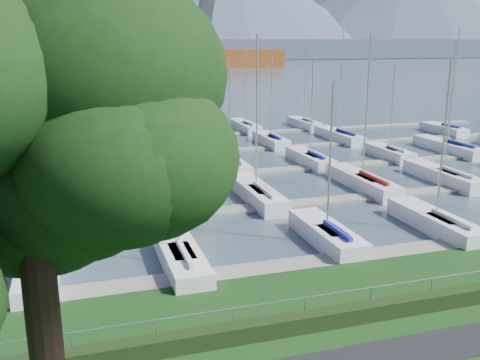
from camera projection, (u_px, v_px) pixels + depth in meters
name	position (u px, v px, depth m)	size (l,w,h in m)	color
water	(90.00, 65.00, 262.28)	(800.00, 540.00, 0.20)	#40505E
hedge	(331.00, 318.00, 21.55)	(80.00, 0.70, 0.70)	black
fence	(328.00, 294.00, 21.70)	(0.04, 0.04, 80.00)	#94989D
foothill	(85.00, 49.00, 325.33)	(900.00, 80.00, 12.00)	#475768
docks	(192.00, 177.00, 46.08)	(90.00, 41.60, 0.25)	slate
tree	(54.00, 154.00, 10.35)	(7.87, 7.57, 12.90)	black
crane	(198.00, 115.00, 43.14)	(5.01, 13.33, 22.35)	#595C60
cargo_ship_mid	(148.00, 60.00, 223.98)	(109.79, 24.13, 21.50)	brown
sailboat_fleet	(161.00, 109.00, 46.57)	(74.29, 49.54, 13.23)	navy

